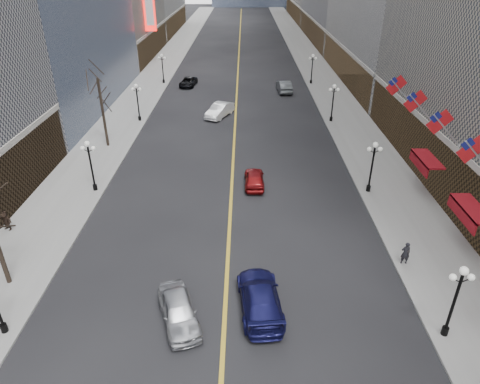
{
  "coord_description": "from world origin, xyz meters",
  "views": [
    {
      "loc": [
        1.02,
        -2.45,
        17.84
      ],
      "look_at": [
        0.86,
        15.46,
        7.98
      ],
      "focal_mm": 32.0,
      "sensor_mm": 36.0,
      "label": 1
    }
  ],
  "objects_px": {
    "streetlamp_east_0": "(456,295)",
    "streetlamp_east_3": "(312,66)",
    "streetlamp_east_1": "(373,162)",
    "car_nb_far": "(188,82)",
    "streetlamp_east_2": "(333,99)",
    "ped_ne_corner": "(405,253)",
    "car_nb_near": "(179,311)",
    "streetlamp_west_3": "(162,65)",
    "car_sb_near": "(260,297)",
    "streetlamp_west_1": "(90,161)",
    "car_nb_mid": "(220,110)",
    "car_sb_far": "(284,86)",
    "car_sb_mid": "(254,178)",
    "streetlamp_west_2": "(137,98)"
  },
  "relations": [
    {
      "from": "streetlamp_east_0",
      "to": "streetlamp_east_3",
      "type": "height_order",
      "value": "same"
    },
    {
      "from": "streetlamp_east_1",
      "to": "car_nb_mid",
      "type": "height_order",
      "value": "streetlamp_east_1"
    },
    {
      "from": "car_sb_near",
      "to": "car_sb_far",
      "type": "distance_m",
      "value": 45.66
    },
    {
      "from": "streetlamp_east_2",
      "to": "streetlamp_east_3",
      "type": "bearing_deg",
      "value": 90.0
    },
    {
      "from": "streetlamp_west_2",
      "to": "streetlamp_east_2",
      "type": "bearing_deg",
      "value": 0.0
    },
    {
      "from": "streetlamp_east_2",
      "to": "car_sb_near",
      "type": "relative_size",
      "value": 0.8
    },
    {
      "from": "car_nb_mid",
      "to": "car_sb_near",
      "type": "xyz_separation_m",
      "value": [
        4.0,
        -33.94,
        -0.02
      ]
    },
    {
      "from": "streetlamp_west_1",
      "to": "car_nb_near",
      "type": "distance_m",
      "value": 17.81
    },
    {
      "from": "streetlamp_east_2",
      "to": "car_sb_near",
      "type": "bearing_deg",
      "value": -107.03
    },
    {
      "from": "streetlamp_east_2",
      "to": "car_nb_far",
      "type": "distance_m",
      "value": 25.7
    },
    {
      "from": "car_nb_far",
      "to": "car_sb_far",
      "type": "bearing_deg",
      "value": -5.59
    },
    {
      "from": "car_nb_far",
      "to": "car_nb_near",
      "type": "bearing_deg",
      "value": -77.32
    },
    {
      "from": "streetlamp_west_1",
      "to": "car_nb_far",
      "type": "distance_m",
      "value": 34.91
    },
    {
      "from": "streetlamp_west_2",
      "to": "ped_ne_corner",
      "type": "distance_m",
      "value": 36.49
    },
    {
      "from": "streetlamp_east_2",
      "to": "ped_ne_corner",
      "type": "height_order",
      "value": "streetlamp_east_2"
    },
    {
      "from": "streetlamp_west_3",
      "to": "streetlamp_east_3",
      "type": "bearing_deg",
      "value": 0.0
    },
    {
      "from": "streetlamp_east_1",
      "to": "car_nb_far",
      "type": "bearing_deg",
      "value": 119.41
    },
    {
      "from": "streetlamp_east_3",
      "to": "car_nb_near",
      "type": "height_order",
      "value": "streetlamp_east_3"
    },
    {
      "from": "streetlamp_west_1",
      "to": "streetlamp_west_3",
      "type": "xyz_separation_m",
      "value": [
        0.0,
        36.0,
        0.0
      ]
    },
    {
      "from": "streetlamp_east_2",
      "to": "streetlamp_east_3",
      "type": "distance_m",
      "value": 18.0
    },
    {
      "from": "car_nb_near",
      "to": "car_sb_near",
      "type": "bearing_deg",
      "value": -6.38
    },
    {
      "from": "car_nb_near",
      "to": "car_sb_far",
      "type": "distance_m",
      "value": 47.4
    },
    {
      "from": "streetlamp_east_0",
      "to": "streetlamp_east_1",
      "type": "distance_m",
      "value": 16.0
    },
    {
      "from": "car_nb_near",
      "to": "streetlamp_west_2",
      "type": "bearing_deg",
      "value": 86.33
    },
    {
      "from": "streetlamp_east_0",
      "to": "car_nb_near",
      "type": "relative_size",
      "value": 0.99
    },
    {
      "from": "ped_ne_corner",
      "to": "car_nb_near",
      "type": "bearing_deg",
      "value": 20.69
    },
    {
      "from": "streetlamp_east_0",
      "to": "car_sb_near",
      "type": "bearing_deg",
      "value": 168.48
    },
    {
      "from": "streetlamp_west_1",
      "to": "streetlamp_west_2",
      "type": "distance_m",
      "value": 18.0
    },
    {
      "from": "streetlamp_east_1",
      "to": "ped_ne_corner",
      "type": "relative_size",
      "value": 2.77
    },
    {
      "from": "streetlamp_east_0",
      "to": "streetlamp_west_2",
      "type": "bearing_deg",
      "value": 124.77
    },
    {
      "from": "car_sb_near",
      "to": "streetlamp_west_1",
      "type": "bearing_deg",
      "value": -51.19
    },
    {
      "from": "streetlamp_east_1",
      "to": "car_nb_near",
      "type": "height_order",
      "value": "streetlamp_east_1"
    },
    {
      "from": "car_nb_far",
      "to": "car_sb_mid",
      "type": "xyz_separation_m",
      "value": [
        9.7,
        -33.41,
        0.06
      ]
    },
    {
      "from": "car_sb_near",
      "to": "streetlamp_west_3",
      "type": "bearing_deg",
      "value": -80.34
    },
    {
      "from": "car_sb_mid",
      "to": "streetlamp_west_2",
      "type": "bearing_deg",
      "value": -51.22
    },
    {
      "from": "car_sb_near",
      "to": "car_sb_mid",
      "type": "xyz_separation_m",
      "value": [
        0.0,
        15.18,
        -0.1
      ]
    },
    {
      "from": "car_nb_mid",
      "to": "car_sb_near",
      "type": "height_order",
      "value": "car_nb_mid"
    },
    {
      "from": "streetlamp_west_1",
      "to": "car_nb_near",
      "type": "relative_size",
      "value": 0.99
    },
    {
      "from": "car_sb_near",
      "to": "car_sb_far",
      "type": "height_order",
      "value": "car_sb_far"
    },
    {
      "from": "streetlamp_east_0",
      "to": "streetlamp_east_1",
      "type": "bearing_deg",
      "value": 90.0
    },
    {
      "from": "streetlamp_east_3",
      "to": "streetlamp_west_2",
      "type": "height_order",
      "value": "same"
    },
    {
      "from": "streetlamp_west_3",
      "to": "ped_ne_corner",
      "type": "bearing_deg",
      "value": -63.01
    },
    {
      "from": "car_nb_far",
      "to": "streetlamp_east_2",
      "type": "bearing_deg",
      "value": -33.69
    },
    {
      "from": "streetlamp_east_2",
      "to": "car_nb_near",
      "type": "relative_size",
      "value": 0.99
    },
    {
      "from": "car_sb_near",
      "to": "car_sb_mid",
      "type": "height_order",
      "value": "car_sb_near"
    },
    {
      "from": "ped_ne_corner",
      "to": "streetlamp_west_1",
      "type": "bearing_deg",
      "value": -22.22
    },
    {
      "from": "streetlamp_east_1",
      "to": "car_sb_near",
      "type": "bearing_deg",
      "value": -124.99
    },
    {
      "from": "streetlamp_east_0",
      "to": "streetlamp_west_3",
      "type": "bearing_deg",
      "value": 114.41
    },
    {
      "from": "streetlamp_east_1",
      "to": "ped_ne_corner",
      "type": "height_order",
      "value": "streetlamp_east_1"
    },
    {
      "from": "streetlamp_east_3",
      "to": "car_nb_far",
      "type": "distance_m",
      "value": 19.68
    }
  ]
}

